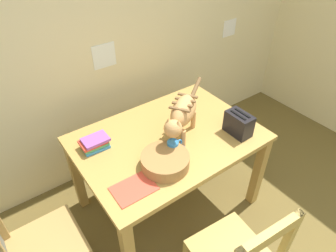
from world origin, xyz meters
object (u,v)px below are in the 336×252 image
object	(u,v)px
saucer_bowl	(173,152)
coffee_mug	(173,146)
wooden_chair_far	(40,247)
wicker_basket	(165,161)
cat	(182,114)
magazine	(134,189)
toaster	(239,124)
book_stack	(95,143)
dining_table	(168,146)

from	to	relation	value
saucer_bowl	coffee_mug	distance (m)	0.05
wooden_chair_far	wicker_basket	bearing A→B (deg)	81.22
cat	magazine	size ratio (longest dim) A/B	2.26
wicker_basket	saucer_bowl	bearing A→B (deg)	30.37
coffee_mug	magazine	xyz separation A→B (m)	(-0.38, -0.11, -0.06)
coffee_mug	toaster	xyz separation A→B (m)	(0.52, -0.10, 0.02)
magazine	wooden_chair_far	bearing A→B (deg)	164.13
coffee_mug	toaster	bearing A→B (deg)	-11.12
saucer_bowl	toaster	distance (m)	0.54
book_stack	wicker_basket	size ratio (longest dim) A/B	0.61
cat	magazine	bearing A→B (deg)	78.60
book_stack	dining_table	bearing A→B (deg)	-23.22
cat	wooden_chair_far	bearing A→B (deg)	58.64
wooden_chair_far	saucer_bowl	bearing A→B (deg)	85.99
coffee_mug	wooden_chair_far	bearing A→B (deg)	176.00
magazine	coffee_mug	bearing A→B (deg)	17.10
magazine	wooden_chair_far	xyz separation A→B (m)	(-0.59, 0.18, -0.30)
magazine	book_stack	size ratio (longest dim) A/B	1.34
coffee_mug	book_stack	size ratio (longest dim) A/B	0.62
saucer_bowl	magazine	size ratio (longest dim) A/B	0.74
cat	wooden_chair_far	distance (m)	1.23
dining_table	magazine	size ratio (longest dim) A/B	5.14
book_stack	cat	bearing A→B (deg)	-25.83
toaster	wooden_chair_far	bearing A→B (deg)	173.48
coffee_mug	magazine	bearing A→B (deg)	-163.84
wooden_chair_far	coffee_mug	bearing A→B (deg)	86.01
dining_table	toaster	distance (m)	0.55
cat	coffee_mug	distance (m)	0.24
wicker_basket	wooden_chair_far	size ratio (longest dim) A/B	0.34
dining_table	magazine	distance (m)	0.54
cat	book_stack	xyz separation A→B (m)	(-0.56, 0.27, -0.17)
coffee_mug	book_stack	world-z (taller)	coffee_mug
cat	toaster	xyz separation A→B (m)	(0.37, -0.20, -0.13)
dining_table	wicker_basket	xyz separation A→B (m)	(-0.19, -0.23, 0.13)
coffee_mug	book_stack	bearing A→B (deg)	137.53
cat	toaster	distance (m)	0.44
wicker_basket	toaster	bearing A→B (deg)	-3.42
wicker_basket	toaster	xyz separation A→B (m)	(0.63, -0.04, 0.04)
wooden_chair_far	book_stack	bearing A→B (deg)	118.42
book_stack	toaster	distance (m)	1.04
cat	toaster	bearing A→B (deg)	-152.04
dining_table	toaster	xyz separation A→B (m)	(0.44, -0.27, 0.17)
magazine	wicker_basket	size ratio (longest dim) A/B	0.81
toaster	wooden_chair_far	xyz separation A→B (m)	(-1.49, 0.17, -0.38)
coffee_mug	wicker_basket	xyz separation A→B (m)	(-0.11, -0.06, -0.02)
wicker_basket	wooden_chair_far	bearing A→B (deg)	171.21
magazine	book_stack	xyz separation A→B (m)	(-0.03, 0.48, 0.04)
saucer_bowl	wooden_chair_far	bearing A→B (deg)	175.98
magazine	toaster	bearing A→B (deg)	1.44
toaster	cat	bearing A→B (deg)	151.05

